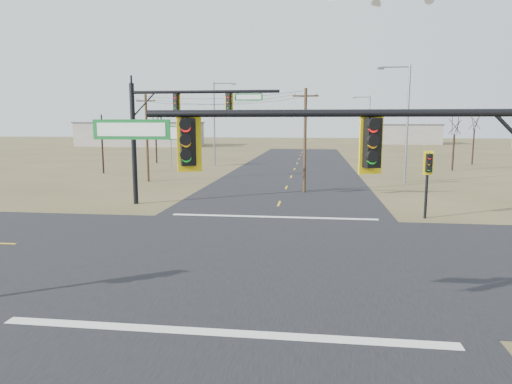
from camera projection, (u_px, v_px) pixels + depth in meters
ground at (257, 253)px, 19.22m from camera, size 320.00×320.00×0.00m
road_ew at (257, 253)px, 19.22m from camera, size 160.00×14.00×0.02m
road_ns at (257, 253)px, 19.22m from camera, size 14.00×160.00×0.02m
stop_bar_near at (221, 333)px, 11.86m from camera, size 12.00×0.40×0.01m
stop_bar_far at (273, 217)px, 26.57m from camera, size 12.00×0.40×0.01m
mast_arm_near at (370, 164)px, 9.71m from camera, size 10.32×0.60×6.23m
mast_arm_far at (173, 118)px, 29.93m from camera, size 9.93×0.52×8.05m
pedestal_signal_ne at (428, 169)px, 25.74m from camera, size 0.59×0.50×3.92m
utility_pole_near at (305, 138)px, 35.55m from camera, size 1.99×0.35×8.12m
utility_pole_far at (147, 136)px, 42.49m from camera, size 1.96×0.50×8.09m
highway_sign at (179, 138)px, 56.95m from camera, size 2.72×0.27×5.10m
streetlight_a at (405, 117)px, 41.25m from camera, size 2.98×0.46×10.63m
streetlight_b at (368, 124)px, 67.28m from camera, size 2.64×0.32×9.47m
streetlight_c at (216, 119)px, 57.81m from camera, size 2.94×0.27×10.61m
bare_tree_a at (101, 128)px, 49.25m from camera, size 2.93×2.93×6.23m
bare_tree_b at (155, 119)px, 62.31m from camera, size 3.30×3.30×7.54m
bare_tree_c at (455, 125)px, 52.22m from camera, size 3.46×3.46×6.71m
bare_tree_d at (475, 122)px, 59.78m from camera, size 2.94×2.94×7.02m
warehouse_left at (141, 135)px, 112.11m from camera, size 28.00×14.00×5.50m
warehouse_mid at (399, 134)px, 123.61m from camera, size 20.00×12.00×5.00m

